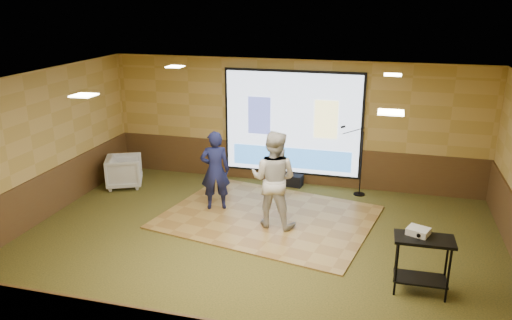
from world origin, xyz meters
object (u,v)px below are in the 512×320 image
(dance_floor, at_px, (268,217))
(av_table, at_px, (423,255))
(player_left, at_px, (215,170))
(projector, at_px, (418,231))
(banquet_chair, at_px, (124,171))
(duffel_bag, at_px, (293,180))
(player_right, at_px, (274,179))
(projector_screen, at_px, (292,124))
(mic_stand, at_px, (358,174))

(dance_floor, distance_m, av_table, 3.62)
(av_table, bearing_deg, dance_floor, 144.81)
(player_left, xyz_separation_m, projector, (4.00, -2.10, 0.10))
(banquet_chair, height_order, duffel_bag, banquet_chair)
(player_right, distance_m, duffel_bag, 2.45)
(player_left, bearing_deg, projector_screen, -142.32)
(projector, bearing_deg, mic_stand, 128.39)
(dance_floor, distance_m, player_left, 1.48)
(av_table, bearing_deg, banquet_chair, 156.37)
(banquet_chair, bearing_deg, dance_floor, -127.87)
(player_left, height_order, duffel_bag, player_left)
(mic_stand, distance_m, duffel_bag, 1.58)
(av_table, bearing_deg, projector, 135.02)
(projector, relative_size, duffel_bag, 0.72)
(mic_stand, height_order, duffel_bag, mic_stand)
(player_left, xyz_separation_m, duffel_bag, (1.34, 1.80, -0.75))
(player_right, height_order, duffel_bag, player_right)
(player_right, bearing_deg, av_table, 154.22)
(banquet_chair, bearing_deg, av_table, -138.54)
(banquet_chair, bearing_deg, projector_screen, -96.57)
(projector_screen, bearing_deg, mic_stand, -12.18)
(projector_screen, xyz_separation_m, projector, (2.76, -4.09, -0.50))
(projector_screen, distance_m, player_left, 2.42)
(projector, distance_m, banquet_chair, 7.18)
(banquet_chair, bearing_deg, duffel_bag, -99.50)
(projector_screen, bearing_deg, duffel_bag, -62.74)
(player_left, height_order, projector, player_left)
(dance_floor, distance_m, mic_stand, 2.50)
(projector_screen, height_order, player_left, projector_screen)
(dance_floor, relative_size, av_table, 4.45)
(player_right, bearing_deg, dance_floor, -55.09)
(player_left, xyz_separation_m, banquet_chair, (-2.57, 0.72, -0.51))
(av_table, height_order, projector, projector)
(player_left, distance_m, mic_stand, 3.32)
(player_left, bearing_deg, duffel_bag, -146.94)
(av_table, height_order, banquet_chair, av_table)
(mic_stand, bearing_deg, dance_floor, -138.71)
(av_table, distance_m, projector, 0.36)
(player_right, bearing_deg, banquet_chair, -10.89)
(mic_stand, bearing_deg, banquet_chair, -175.75)
(av_table, distance_m, mic_stand, 4.03)
(dance_floor, xyz_separation_m, player_left, (-1.19, 0.15, 0.87))
(dance_floor, relative_size, banquet_chair, 5.02)
(projector, distance_m, duffel_bag, 4.80)
(dance_floor, height_order, mic_stand, mic_stand)
(projector_screen, bearing_deg, banquet_chair, -161.66)
(duffel_bag, bearing_deg, projector, -55.72)
(projector_screen, distance_m, dance_floor, 2.58)
(dance_floor, xyz_separation_m, banquet_chair, (-3.76, 0.86, 0.36))
(projector_screen, xyz_separation_m, banquet_chair, (-3.82, -1.27, -1.10))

